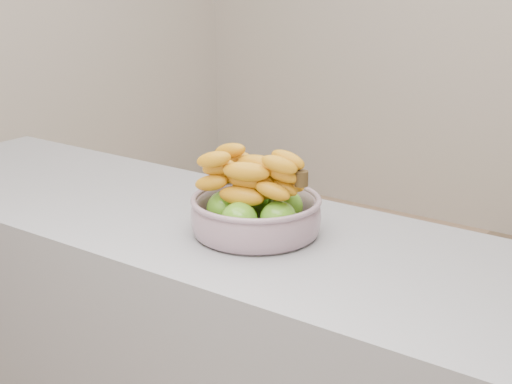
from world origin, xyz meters
TOP-DOWN VIEW (x-y plane):
  - counter at (0.00, -0.68)m, footprint 2.00×0.60m
  - fruit_bowl at (0.21, -0.68)m, footprint 0.30×0.30m

SIDE VIEW (x-z plane):
  - counter at x=0.00m, z-range 0.00..0.90m
  - fruit_bowl at x=0.21m, z-range 0.87..1.06m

